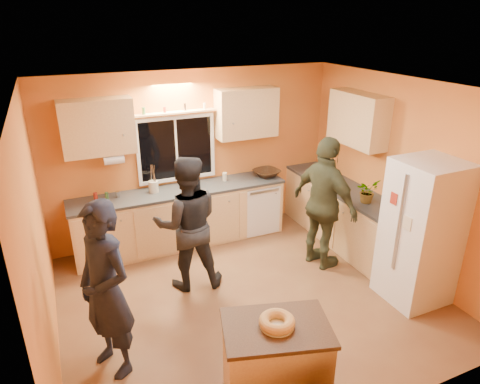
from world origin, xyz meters
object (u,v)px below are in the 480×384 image
island (275,365)px  person_right (324,204)px  refrigerator (421,233)px  person_left (106,291)px  person_center (187,224)px

island → person_right: size_ratio=0.56×
refrigerator → island: size_ratio=1.72×
person_left → person_center: person_left is taller
person_center → person_left: bearing=55.1°
island → person_right: bearing=62.9°
person_center → person_right: bearing=-177.3°
person_left → person_right: (2.99, 0.78, 0.03)m
person_center → refrigerator: bearing=162.4°
refrigerator → person_right: 1.27m
person_center → person_right: person_right is taller
person_left → person_center: (1.14, 1.07, -0.02)m
refrigerator → person_right: person_right is taller
person_left → person_center: bearing=104.8°
person_center → person_right: 1.87m
island → person_right: (1.74, 1.84, 0.49)m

